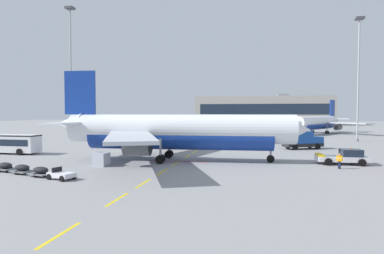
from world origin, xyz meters
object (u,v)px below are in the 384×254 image
(uld_cargo_container, at_px, (101,159))
(ground_crew_worker, at_px, (339,160))
(airliner_foreground, at_px, (175,131))
(apron_light_mast_near, at_px, (71,60))
(airliner_mid_left, at_px, (318,122))
(pushback_tug, at_px, (344,157))
(baggage_train, at_px, (31,170))
(apron_shuttle_bus, at_px, (3,142))
(apron_light_mast_far, at_px, (359,65))
(ground_power_truck, at_px, (302,140))

(uld_cargo_container, bearing_deg, ground_crew_worker, 7.06)
(airliner_foreground, bearing_deg, apron_light_mast_near, 139.31)
(airliner_mid_left, bearing_deg, airliner_foreground, -114.25)
(ground_crew_worker, bearing_deg, airliner_foreground, 172.66)
(pushback_tug, relative_size, ground_crew_worker, 3.47)
(baggage_train, bearing_deg, airliner_mid_left, 61.97)
(baggage_train, relative_size, ground_crew_worker, 6.51)
(apron_light_mast_near, bearing_deg, baggage_train, -64.04)
(apron_shuttle_bus, bearing_deg, airliner_mid_left, 46.92)
(apron_shuttle_bus, bearing_deg, uld_cargo_container, -21.73)
(ground_crew_worker, bearing_deg, airliner_mid_left, 82.70)
(apron_shuttle_bus, bearing_deg, apron_light_mast_far, 29.72)
(baggage_train, relative_size, apron_light_mast_far, 0.42)
(ground_power_truck, height_order, ground_crew_worker, ground_power_truck)
(apron_light_mast_far, bearing_deg, ground_power_truck, -126.93)
(pushback_tug, distance_m, uld_cargo_container, 29.98)
(ground_power_truck, xyz_separation_m, apron_light_mast_far, (14.11, 18.77, 15.20))
(ground_crew_worker, distance_m, apron_light_mast_near, 62.08)
(ground_crew_worker, distance_m, apron_light_mast_far, 44.50)
(ground_crew_worker, height_order, apron_light_mast_far, apron_light_mast_far)
(airliner_foreground, xyz_separation_m, apron_light_mast_far, (32.49, 37.10, 12.89))
(uld_cargo_container, bearing_deg, apron_light_mast_near, 125.73)
(ground_power_truck, xyz_separation_m, baggage_train, (-30.44, -31.25, -1.11))
(ground_crew_worker, height_order, apron_light_mast_near, apron_light_mast_near)
(apron_shuttle_bus, bearing_deg, baggage_train, -42.70)
(airliner_foreground, distance_m, ground_crew_worker, 20.43)
(baggage_train, bearing_deg, uld_cargo_container, 57.78)
(airliner_mid_left, relative_size, ground_power_truck, 3.84)
(airliner_mid_left, relative_size, apron_light_mast_near, 0.92)
(apron_shuttle_bus, bearing_deg, airliner_foreground, -4.55)
(apron_shuttle_bus, bearing_deg, apron_light_mast_near, 96.97)
(airliner_foreground, height_order, apron_light_mast_far, apron_light_mast_far)
(uld_cargo_container, height_order, apron_light_mast_near, apron_light_mast_near)
(apron_shuttle_bus, height_order, apron_light_mast_near, apron_light_mast_near)
(airliner_foreground, distance_m, uld_cargo_container, 10.28)
(uld_cargo_container, bearing_deg, ground_power_truck, 43.02)
(airliner_mid_left, height_order, uld_cargo_container, airliner_mid_left)
(airliner_foreground, bearing_deg, ground_power_truck, 44.92)
(apron_light_mast_far, bearing_deg, uld_cargo_container, -132.99)
(ground_crew_worker, relative_size, uld_cargo_container, 1.01)
(pushback_tug, distance_m, baggage_train, 36.31)
(pushback_tug, relative_size, baggage_train, 0.53)
(ground_crew_worker, xyz_separation_m, uld_cargo_container, (-27.76, -3.44, -0.21))
(pushback_tug, bearing_deg, apron_light_mast_near, 153.91)
(airliner_foreground, distance_m, ground_power_truck, 26.06)
(ground_power_truck, bearing_deg, airliner_mid_left, 77.32)
(ground_crew_worker, bearing_deg, pushback_tug, 70.61)
(pushback_tug, height_order, baggage_train, pushback_tug)
(airliner_foreground, bearing_deg, uld_cargo_container, -142.01)
(airliner_mid_left, height_order, apron_light_mast_far, apron_light_mast_far)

